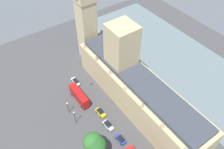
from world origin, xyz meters
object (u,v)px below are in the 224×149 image
object	(u,v)px
plane_tree_under_trees	(93,142)
street_lamp_trailing	(68,106)
car_silver_midblock	(108,125)
street_lamp_slot_10	(75,115)
car_white_near_tower	(75,82)
pedestrian_corner	(91,83)
car_yellow_cab_by_river_gate	(101,112)
car_blue_kerbside	(121,139)
double_decker_bus_leading	(79,96)
parliament_building	(135,86)
plane_tree_opposite_hall	(96,145)
clock_tower	(85,6)

from	to	relation	value
plane_tree_under_trees	street_lamp_trailing	bearing A→B (deg)	-92.69
car_silver_midblock	street_lamp_slot_10	bearing A→B (deg)	-45.23
car_white_near_tower	street_lamp_trailing	world-z (taller)	street_lamp_trailing
pedestrian_corner	street_lamp_trailing	xyz separation A→B (m)	(13.55, 7.09, 3.29)
car_yellow_cab_by_river_gate	car_blue_kerbside	xyz separation A→B (m)	(0.45, 12.67, -0.01)
car_silver_midblock	car_yellow_cab_by_river_gate	bearing A→B (deg)	-100.24
double_decker_bus_leading	pedestrian_corner	size ratio (longest dim) A/B	6.95
double_decker_bus_leading	street_lamp_trailing	size ratio (longest dim) A/B	1.88
car_blue_kerbside	plane_tree_under_trees	xyz separation A→B (m)	(9.41, -1.29, 6.43)
car_silver_midblock	car_blue_kerbside	bearing A→B (deg)	90.77
parliament_building	plane_tree_under_trees	xyz separation A→B (m)	(23.44, 9.39, -0.77)
car_blue_kerbside	plane_tree_opposite_hall	world-z (taller)	plane_tree_opposite_hall
parliament_building	clock_tower	world-z (taller)	clock_tower
plane_tree_under_trees	car_silver_midblock	bearing A→B (deg)	-148.99
clock_tower	plane_tree_opposite_hall	size ratio (longest dim) A/B	4.90
car_yellow_cab_by_river_gate	plane_tree_under_trees	world-z (taller)	plane_tree_under_trees
plane_tree_under_trees	car_white_near_tower	bearing A→B (deg)	-108.18
clock_tower	car_white_near_tower	bearing A→B (deg)	40.88
parliament_building	double_decker_bus_leading	size ratio (longest dim) A/B	5.50
street_lamp_trailing	street_lamp_slot_10	distance (m)	5.27
plane_tree_under_trees	street_lamp_slot_10	xyz separation A→B (m)	(-0.74, -13.12, -2.88)
car_yellow_cab_by_river_gate	plane_tree_opposite_hall	size ratio (longest dim) A/B	0.46
car_blue_kerbside	street_lamp_trailing	xyz separation A→B (m)	(8.54, -19.66, 3.08)
car_silver_midblock	plane_tree_under_trees	world-z (taller)	plane_tree_under_trees
clock_tower	pedestrian_corner	xyz separation A→B (m)	(8.86, 15.97, -23.82)
double_decker_bus_leading	plane_tree_under_trees	size ratio (longest dim) A/B	1.06
clock_tower	car_silver_midblock	xyz separation A→B (m)	(14.23, 36.00, -23.61)
plane_tree_opposite_hall	street_lamp_slot_10	bearing A→B (deg)	-91.89
car_silver_midblock	street_lamp_slot_10	world-z (taller)	street_lamp_slot_10
parliament_building	plane_tree_under_trees	world-z (taller)	parliament_building
double_decker_bus_leading	plane_tree_opposite_hall	size ratio (longest dim) A/B	1.09
clock_tower	parliament_building	bearing A→B (deg)	90.31
car_silver_midblock	street_lamp_trailing	size ratio (longest dim) A/B	0.83
car_white_near_tower	pedestrian_corner	size ratio (longest dim) A/B	3.15
parliament_building	plane_tree_under_trees	distance (m)	25.26
plane_tree_opposite_hall	plane_tree_under_trees	world-z (taller)	plane_tree_under_trees
car_yellow_cab_by_river_gate	car_silver_midblock	xyz separation A→B (m)	(0.82, 5.95, 0.00)
car_blue_kerbside	pedestrian_corner	xyz separation A→B (m)	(-5.00, -26.76, -0.20)
parliament_building	car_white_near_tower	world-z (taller)	parliament_building
clock_tower	street_lamp_trailing	distance (m)	38.15
parliament_building	car_white_near_tower	size ratio (longest dim) A/B	12.17
car_blue_kerbside	pedestrian_corner	size ratio (longest dim) A/B	2.71
parliament_building	clock_tower	bearing A→B (deg)	-89.69
car_white_near_tower	parliament_building	bearing A→B (deg)	-55.20
car_yellow_cab_by_river_gate	pedestrian_corner	distance (m)	14.81
double_decker_bus_leading	car_silver_midblock	distance (m)	15.95
parliament_building	street_lamp_trailing	bearing A→B (deg)	-21.70
car_yellow_cab_by_river_gate	pedestrian_corner	xyz separation A→B (m)	(-4.55, -14.09, -0.21)
parliament_building	clock_tower	xyz separation A→B (m)	(0.17, -32.04, 16.41)
car_white_near_tower	car_blue_kerbside	distance (m)	31.04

